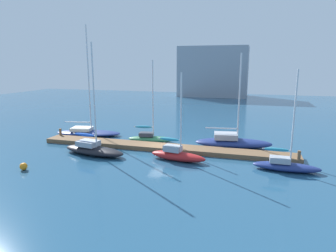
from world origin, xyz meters
TOP-DOWN VIEW (x-y plane):
  - ground_plane at (0.00, 0.00)m, footprint 120.00×120.00m
  - dock_pier at (0.00, 0.00)m, footprint 25.66×2.07m
  - dock_piling_near_end at (-12.43, 0.89)m, footprint 0.28×0.28m
  - dock_piling_far_end at (12.43, -0.89)m, footprint 0.28×0.28m
  - sailboat_0 at (-10.36, 3.21)m, footprint 8.12×3.90m
  - sailboat_1 at (-5.77, -3.36)m, footprint 6.66×2.95m
  - sailboat_2 at (-2.16, 2.47)m, footprint 5.24×2.19m
  - sailboat_3 at (2.26, -2.84)m, footprint 5.24×2.04m
  - sailboat_4 at (6.61, 2.88)m, footprint 8.01×3.63m
  - sailboat_5 at (11.19, -2.90)m, footprint 5.20×1.60m
  - mooring_buoy_orange at (-8.97, -8.67)m, footprint 0.60×0.60m
  - harbor_building_distant at (-2.26, 51.88)m, footprint 17.56×9.10m

SIDE VIEW (x-z plane):
  - ground_plane at x=0.00m, z-range 0.00..0.00m
  - dock_pier at x=0.00m, z-range 0.00..0.44m
  - mooring_buoy_orange at x=-8.97m, z-range 0.00..0.60m
  - sailboat_0 at x=-10.36m, z-range -5.85..6.80m
  - sailboat_5 at x=11.19m, z-range -3.47..4.52m
  - sailboat_2 at x=-2.16m, z-range -3.84..4.92m
  - sailboat_4 at x=6.61m, z-range -4.13..5.27m
  - sailboat_1 at x=-5.77m, z-range -4.55..5.69m
  - sailboat_3 at x=2.26m, z-range -3.26..4.44m
  - dock_piling_near_end at x=-12.43m, z-range 0.00..1.18m
  - dock_piling_far_end at x=12.43m, z-range 0.00..1.18m
  - harbor_building_distant at x=-2.26m, z-range 0.00..12.82m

